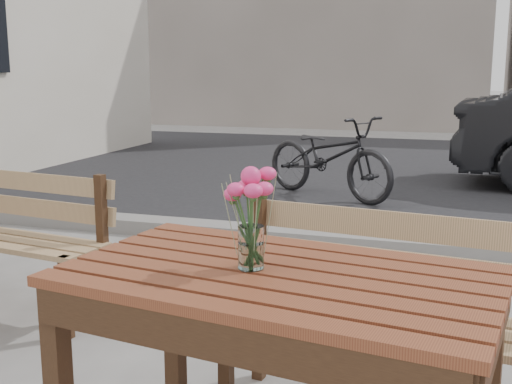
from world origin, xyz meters
TOP-DOWN VIEW (x-y plane):
  - street at (0.00, 5.06)m, footprint 30.00×8.12m
  - main_table at (-0.10, 0.03)m, footprint 1.35×0.91m
  - main_bench at (0.21, 0.67)m, footprint 1.42×0.58m
  - main_vase at (-0.19, 0.03)m, footprint 0.17×0.17m
  - second_bench at (-2.03, 1.26)m, footprint 1.36×0.57m
  - bicycle at (-0.90, 4.94)m, footprint 1.74×1.33m

SIDE VIEW (x-z plane):
  - street at x=0.00m, z-range -0.03..0.09m
  - bicycle at x=-0.90m, z-range 0.00..0.88m
  - second_bench at x=-2.03m, z-range 0.09..0.91m
  - main_bench at x=0.21m, z-range 0.09..0.95m
  - main_table at x=-0.10m, z-range 0.26..1.03m
  - main_vase at x=-0.19m, z-range 0.81..1.11m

